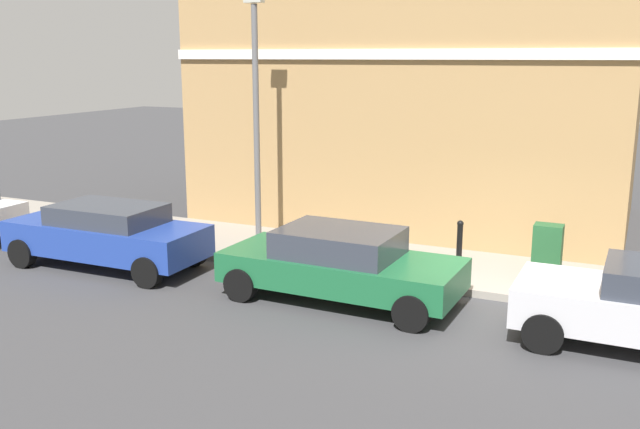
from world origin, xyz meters
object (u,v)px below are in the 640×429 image
(bollard_near_cabinet, at_px, (459,243))
(bollard_far_kerb, at_px, (380,247))
(car_green, at_px, (341,263))
(car_blue, at_px, (107,234))
(lamppost, at_px, (256,110))
(utility_cabinet, at_px, (547,255))

(bollard_near_cabinet, distance_m, bollard_far_kerb, 1.73)
(car_green, height_order, bollard_near_cabinet, car_green)
(car_blue, relative_size, lamppost, 0.78)
(utility_cabinet, bearing_deg, bollard_far_kerb, 106.17)
(car_blue, height_order, bollard_far_kerb, car_blue)
(utility_cabinet, bearing_deg, lamppost, 88.69)
(utility_cabinet, relative_size, bollard_near_cabinet, 1.11)
(car_green, height_order, lamppost, lamppost)
(bollard_far_kerb, xyz_separation_m, lamppost, (1.07, 3.46, 2.60))
(utility_cabinet, distance_m, bollard_near_cabinet, 1.77)
(car_blue, xyz_separation_m, lamppost, (2.67, -2.24, 2.55))
(utility_cabinet, xyz_separation_m, bollard_far_kerb, (-0.92, 3.17, 0.02))
(car_blue, xyz_separation_m, bollard_far_kerb, (1.60, -5.70, -0.04))
(car_green, relative_size, bollard_near_cabinet, 4.34)
(bollard_far_kerb, bearing_deg, utility_cabinet, -73.83)
(bollard_far_kerb, height_order, lamppost, lamppost)
(car_green, bearing_deg, bollard_near_cabinet, -122.37)
(lamppost, bearing_deg, bollard_near_cabinet, -90.61)
(bollard_far_kerb, relative_size, lamppost, 0.18)
(car_blue, distance_m, utility_cabinet, 9.22)
(car_blue, distance_m, lamppost, 4.33)
(utility_cabinet, distance_m, lamppost, 7.13)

